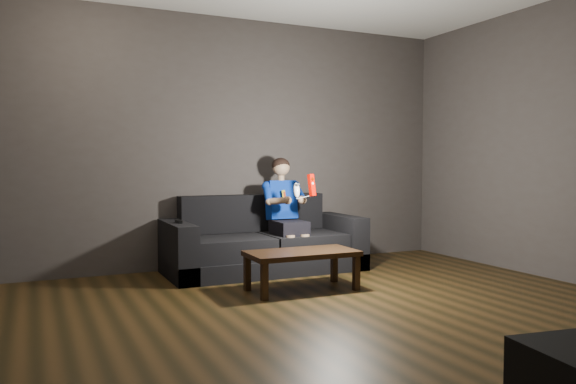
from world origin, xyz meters
name	(u,v)px	position (x,y,z in m)	size (l,w,h in m)	color
floor	(361,323)	(0.00, 0.00, 0.00)	(5.00, 5.00, 0.00)	black
back_wall	(239,143)	(0.00, 2.50, 1.35)	(5.00, 0.04, 2.70)	#3D3734
sofa	(263,247)	(0.10, 2.06, 0.26)	(2.03, 0.88, 0.78)	black
child	(285,205)	(0.33, 2.01, 0.69)	(0.46, 0.56, 1.12)	black
wii_remote_red	(312,185)	(0.42, 1.57, 0.91)	(0.07, 0.09, 0.22)	#CB0900
nunchuk_white	(297,190)	(0.26, 1.58, 0.86)	(0.08, 0.10, 0.16)	silver
wii_remote_black	(179,221)	(-0.81, 1.98, 0.57)	(0.04, 0.16, 0.03)	black
coffee_table	(302,256)	(0.07, 1.08, 0.31)	(0.98, 0.50, 0.35)	black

